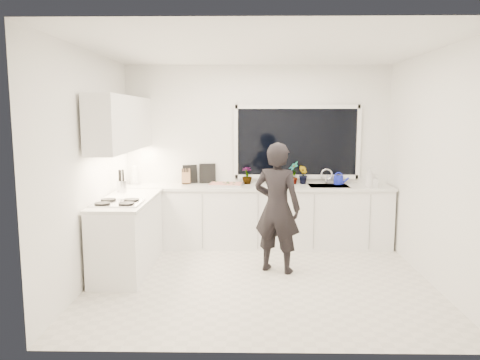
{
  "coord_description": "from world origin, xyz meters",
  "views": [
    {
      "loc": [
        -0.15,
        -5.4,
        1.97
      ],
      "look_at": [
        -0.25,
        0.4,
        1.15
      ],
      "focal_mm": 35.0,
      "sensor_mm": 36.0,
      "label": 1
    }
  ],
  "objects": [
    {
      "name": "picture_frame_small",
      "position": [
        -0.76,
        1.69,
        1.07
      ],
      "size": [
        0.25,
        0.05,
        0.3
      ],
      "primitive_type": "cube",
      "rotation": [
        0.0,
        0.0,
        0.13
      ],
      "color": "black",
      "rests_on": "countertop_back"
    },
    {
      "name": "knife_block",
      "position": [
        -1.08,
        1.59,
        1.03
      ],
      "size": [
        0.14,
        0.12,
        0.22
      ],
      "primitive_type": "cube",
      "rotation": [
        0.0,
        0.0,
        0.14
      ],
      "color": "#9A7647",
      "rests_on": "countertop_back"
    },
    {
      "name": "countertop_left",
      "position": [
        -1.67,
        0.35,
        0.9
      ],
      "size": [
        0.62,
        1.6,
        0.04
      ],
      "primitive_type": "cube",
      "color": "silver",
      "rests_on": "base_cabinets_left"
    },
    {
      "name": "pizza",
      "position": [
        -0.47,
        1.42,
        0.95
      ],
      "size": [
        0.49,
        0.37,
        0.01
      ],
      "primitive_type": "cube",
      "rotation": [
        0.0,
        0.0,
        -0.11
      ],
      "color": "#B03417",
      "rests_on": "pizza_tray"
    },
    {
      "name": "stovetop",
      "position": [
        -1.69,
        -0.0,
        0.94
      ],
      "size": [
        0.56,
        0.48,
        0.03
      ],
      "primitive_type": "cube",
      "color": "black",
      "rests_on": "countertop_left"
    },
    {
      "name": "herb_plants",
      "position": [
        0.31,
        1.61,
        1.06
      ],
      "size": [
        1.01,
        0.3,
        0.34
      ],
      "color": "#26662D",
      "rests_on": "countertop_back"
    },
    {
      "name": "faucet",
      "position": [
        1.05,
        1.65,
        1.03
      ],
      "size": [
        0.03,
        0.03,
        0.22
      ],
      "primitive_type": "cylinder",
      "color": "silver",
      "rests_on": "countertop_back"
    },
    {
      "name": "soap_bottles",
      "position": [
        1.63,
        1.3,
        1.05
      ],
      "size": [
        0.18,
        0.13,
        0.3
      ],
      "color": "#D8BF66",
      "rests_on": "countertop_back"
    },
    {
      "name": "base_cabinets_back",
      "position": [
        0.0,
        1.45,
        0.44
      ],
      "size": [
        3.92,
        0.58,
        0.88
      ],
      "primitive_type": "cube",
      "color": "white",
      "rests_on": "floor"
    },
    {
      "name": "sink",
      "position": [
        1.05,
        1.45,
        0.87
      ],
      "size": [
        0.58,
        0.42,
        0.14
      ],
      "primitive_type": "cube",
      "color": "silver",
      "rests_on": "countertop_back"
    },
    {
      "name": "watering_can",
      "position": [
        1.22,
        1.61,
        0.98
      ],
      "size": [
        0.19,
        0.19,
        0.13
      ],
      "primitive_type": "cylinder",
      "rotation": [
        0.0,
        0.0,
        -0.43
      ],
      "color": "#1521C5",
      "rests_on": "countertop_back"
    },
    {
      "name": "person",
      "position": [
        0.22,
        0.31,
        0.82
      ],
      "size": [
        0.7,
        0.59,
        1.63
      ],
      "primitive_type": "imported",
      "rotation": [
        0.0,
        0.0,
        2.74
      ],
      "color": "black",
      "rests_on": "floor"
    },
    {
      "name": "wall_right",
      "position": [
        2.01,
        0.0,
        1.35
      ],
      "size": [
        0.02,
        3.5,
        2.7
      ],
      "primitive_type": "cube",
      "color": "white",
      "rests_on": "ground"
    },
    {
      "name": "picture_frame_large",
      "position": [
        -1.03,
        1.69,
        1.06
      ],
      "size": [
        0.21,
        0.09,
        0.28
      ],
      "primitive_type": "cube",
      "rotation": [
        0.0,
        0.0,
        0.33
      ],
      "color": "black",
      "rests_on": "countertop_back"
    },
    {
      "name": "utensil_crock",
      "position": [
        -1.85,
        0.8,
        1.0
      ],
      "size": [
        0.16,
        0.16,
        0.16
      ],
      "primitive_type": "cylinder",
      "rotation": [
        0.0,
        0.0,
        -0.26
      ],
      "color": "silver",
      "rests_on": "countertop_left"
    },
    {
      "name": "wall_left",
      "position": [
        -2.01,
        0.0,
        1.35
      ],
      "size": [
        0.02,
        3.5,
        2.7
      ],
      "primitive_type": "cube",
      "color": "white",
      "rests_on": "ground"
    },
    {
      "name": "upper_cabinets",
      "position": [
        -1.79,
        0.7,
        1.85
      ],
      "size": [
        0.34,
        2.1,
        0.7
      ],
      "primitive_type": "cube",
      "color": "white",
      "rests_on": "wall_left"
    },
    {
      "name": "ceiling",
      "position": [
        0.0,
        0.0,
        2.71
      ],
      "size": [
        4.0,
        3.5,
        0.02
      ],
      "primitive_type": "cube",
      "color": "white",
      "rests_on": "wall_back"
    },
    {
      "name": "paper_towel_roll",
      "position": [
        -1.85,
        1.55,
        1.05
      ],
      "size": [
        0.12,
        0.12,
        0.26
      ],
      "primitive_type": "cylinder",
      "rotation": [
        0.0,
        0.0,
        0.08
      ],
      "color": "silver",
      "rests_on": "countertop_back"
    },
    {
      "name": "countertop_back",
      "position": [
        0.0,
        1.44,
        0.9
      ],
      "size": [
        3.94,
        0.62,
        0.04
      ],
      "primitive_type": "cube",
      "color": "silver",
      "rests_on": "base_cabinets_back"
    },
    {
      "name": "base_cabinets_left",
      "position": [
        -1.67,
        0.35,
        0.44
      ],
      "size": [
        0.58,
        1.6,
        0.88
      ],
      "primitive_type": "cube",
      "color": "white",
      "rests_on": "floor"
    },
    {
      "name": "wall_back",
      "position": [
        0.0,
        1.76,
        1.35
      ],
      "size": [
        4.0,
        0.02,
        2.7
      ],
      "primitive_type": "cube",
      "color": "white",
      "rests_on": "ground"
    },
    {
      "name": "pizza_tray",
      "position": [
        -0.47,
        1.42,
        0.94
      ],
      "size": [
        0.54,
        0.42,
        0.03
      ],
      "primitive_type": "cube",
      "rotation": [
        0.0,
        0.0,
        -0.11
      ],
      "color": "silver",
      "rests_on": "countertop_back"
    },
    {
      "name": "window",
      "position": [
        0.6,
        1.73,
        1.55
      ],
      "size": [
        1.8,
        0.02,
        1.0
      ],
      "primitive_type": "cube",
      "color": "black",
      "rests_on": "wall_back"
    },
    {
      "name": "floor",
      "position": [
        0.0,
        0.0,
        -0.01
      ],
      "size": [
        4.0,
        3.5,
        0.02
      ],
      "primitive_type": "cube",
      "color": "beige",
      "rests_on": "ground"
    }
  ]
}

